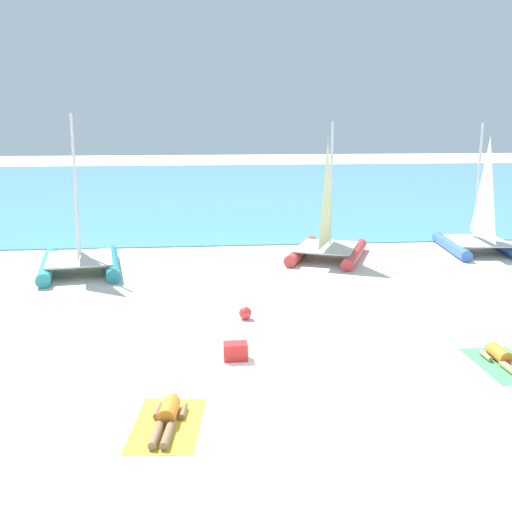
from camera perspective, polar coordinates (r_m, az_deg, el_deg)
name	(u,v)px	position (r m, az deg, el deg)	size (l,w,h in m)	color
ground_plane	(244,262)	(21.48, -1.11, -0.60)	(120.00, 120.00, 0.00)	silver
ocean_water	(219,187)	(43.91, -3.48, 6.34)	(120.00, 40.00, 0.05)	#4C9EB7
sailboat_teal	(79,249)	(20.81, -16.04, 0.59)	(3.04, 4.22, 5.08)	teal
sailboat_red	(327,239)	(22.02, 6.62, 1.55)	(3.57, 4.30, 4.80)	#CC3838
sailboat_blue	(478,233)	(24.43, 19.87, 1.97)	(2.68, 3.86, 4.76)	blue
towel_left	(167,424)	(10.69, -8.21, -15.15)	(1.10, 1.90, 0.01)	yellow
sunbather_left	(168,416)	(10.69, -8.17, -14.39)	(0.61, 1.57, 0.30)	orange
towel_right	(504,365)	(13.84, 21.93, -9.29)	(1.10, 1.90, 0.01)	#4CB266
sunbather_right	(503,358)	(13.84, 21.84, -8.71)	(0.55, 1.56, 0.30)	orange
beach_ball	(245,313)	(15.55, -1.00, -5.29)	(0.32, 0.32, 0.32)	red
cooler_box	(236,351)	(13.08, -1.90, -8.79)	(0.50, 0.36, 0.36)	red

